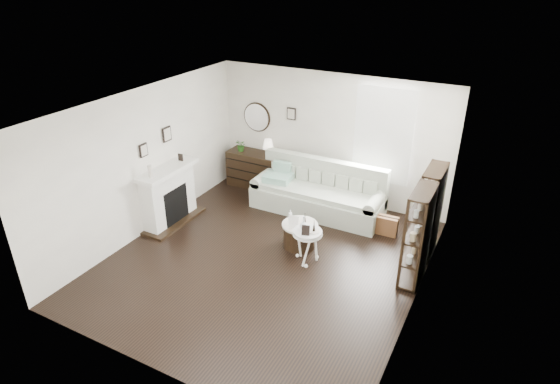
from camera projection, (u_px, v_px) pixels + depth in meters
The scene contains 18 objects.
room at pixel (365, 133), 9.19m from camera, with size 5.50×5.50×5.50m.
fireplace at pixel (169, 197), 9.03m from camera, with size 0.50×1.40×1.84m.
shelf_unit_far at pixel (430, 212), 7.96m from camera, with size 0.30×0.80×1.60m.
shelf_unit_near at pixel (417, 236), 7.25m from camera, with size 0.30×0.80×1.60m.
sofa at pixel (318, 195), 9.54m from camera, with size 2.67×0.92×1.04m.
quilt at pixel (278, 178), 9.68m from camera, with size 0.55×0.45×0.14m, color #24856A.
suitcase at pixel (383, 225), 8.79m from camera, with size 0.55×0.18×0.36m, color brown.
dresser at pixel (255, 170), 10.54m from camera, with size 1.22×0.52×0.81m.
table_lamp at pixel (268, 148), 10.13m from camera, with size 0.23×0.23×0.37m, color white, non-canonical shape.
potted_plant at pixel (241, 145), 10.39m from camera, with size 0.24×0.21×0.27m, color #275C1A.
drum_table at pixel (300, 235), 8.38m from camera, with size 0.64×0.64×0.45m.
pedestal_table at pixel (308, 234), 7.80m from camera, with size 0.50×0.50×0.60m.
eiffel_drum at pixel (305, 219), 8.25m from camera, with size 0.12×0.12×0.20m, color black, non-canonical shape.
bottle_drum at pixel (290, 217), 8.24m from camera, with size 0.06×0.06×0.27m, color silver.
card_frame_drum at pixel (294, 222), 8.13m from camera, with size 0.17×0.01×0.22m, color white.
eiffel_ped at pixel (314, 227), 7.72m from camera, with size 0.11×0.11×0.19m, color black, non-canonical shape.
flask_ped at pixel (304, 223), 7.77m from camera, with size 0.13×0.13×0.24m, color silver, non-canonical shape.
card_frame_ped at pixel (306, 230), 7.62m from camera, with size 0.13×0.01×0.17m, color black.
Camera 1 is at (3.33, -5.82, 4.64)m, focal length 30.00 mm.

